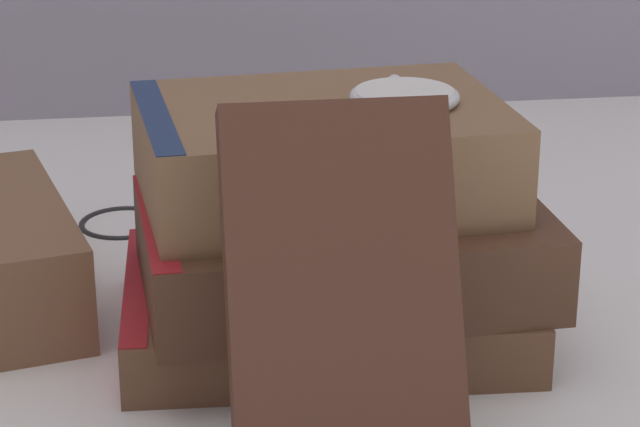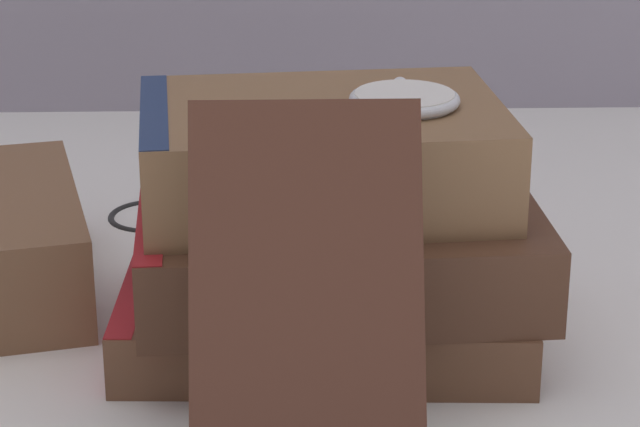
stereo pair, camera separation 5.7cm
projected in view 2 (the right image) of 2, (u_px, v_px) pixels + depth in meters
The scene contains 7 objects.
ground_plane at pixel (294, 361), 0.60m from camera, with size 3.00×3.00×0.00m, color silver.
book_flat_bottom at pixel (319, 304), 0.62m from camera, with size 0.19×0.14×0.03m.
book_flat_middle at pixel (335, 249), 0.60m from camera, with size 0.18×0.13×0.04m.
book_flat_top at pixel (318, 153), 0.59m from camera, with size 0.17×0.13×0.05m.
book_leaning_front at pixel (316, 318), 0.49m from camera, with size 0.08×0.09×0.14m.
pocket_watch at pixel (412, 99), 0.58m from camera, with size 0.05×0.05×0.01m.
reading_glasses at pixel (207, 212), 0.77m from camera, with size 0.11×0.06×0.00m.
Camera 2 is at (-0.00, -0.53, 0.28)m, focal length 75.00 mm.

